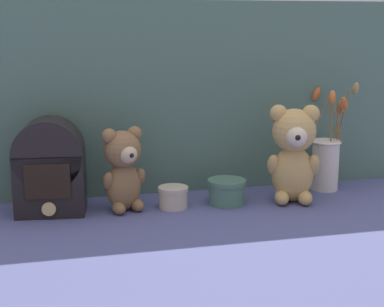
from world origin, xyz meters
TOP-DOWN VIEW (x-y plane):
  - ground_plane at (0.00, 0.00)m, footprint 4.00×4.00m
  - backdrop_wall at (0.00, 0.17)m, footprint 1.50×0.02m
  - teddy_bear_large at (0.29, -0.02)m, footprint 0.16×0.14m
  - teddy_bear_medium at (-0.19, 0.02)m, footprint 0.13×0.12m
  - flower_vase at (0.44, 0.08)m, footprint 0.14×0.16m
  - vintage_radio at (-0.39, 0.04)m, footprint 0.20×0.15m
  - decorative_tin_tall at (0.10, 0.01)m, footprint 0.11×0.11m
  - decorative_tin_short at (-0.06, 0.01)m, footprint 0.08×0.08m

SIDE VIEW (x-z plane):
  - ground_plane at x=0.00m, z-range 0.00..0.00m
  - decorative_tin_short at x=-0.06m, z-range 0.00..0.06m
  - decorative_tin_tall at x=0.10m, z-range 0.00..0.07m
  - flower_vase at x=0.44m, z-range -0.07..0.27m
  - teddy_bear_medium at x=-0.19m, z-range 0.01..0.24m
  - vintage_radio at x=-0.39m, z-range 0.00..0.26m
  - teddy_bear_large at x=0.29m, z-range 0.01..0.29m
  - backdrop_wall at x=0.00m, z-range 0.00..0.57m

